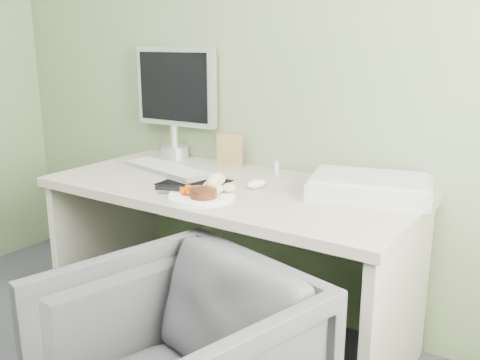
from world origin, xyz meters
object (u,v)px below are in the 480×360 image
Objects in this scene: desk at (229,225)px; scanner at (370,188)px; plate at (202,197)px; monitor at (176,96)px.

scanner reaches higher than desk.
plate is 0.85m from monitor.
scanner is (0.56, 0.16, 0.22)m from desk.
scanner reaches higher than plate.
desk is 3.44× the size of scanner.
plate is 0.47× the size of monitor.
desk is 0.81m from monitor.
scanner is at bearing 16.21° from desk.
monitor is (-0.55, 0.32, 0.50)m from desk.
scanner is 0.82× the size of monitor.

